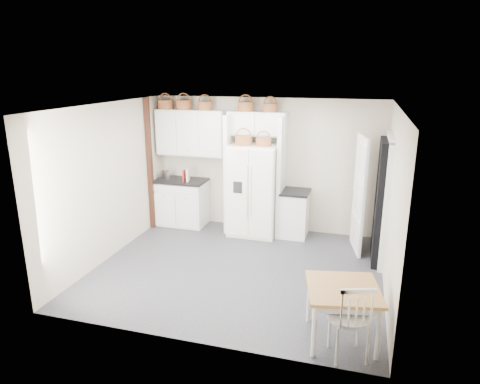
% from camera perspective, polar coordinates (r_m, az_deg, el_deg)
% --- Properties ---
extents(floor, '(4.50, 4.50, 0.00)m').
position_cam_1_polar(floor, '(7.04, -0.27, -10.20)').
color(floor, '#28282B').
rests_on(floor, ground).
extents(ceiling, '(4.50, 4.50, 0.00)m').
position_cam_1_polar(ceiling, '(6.33, -0.31, 11.38)').
color(ceiling, white).
rests_on(ceiling, wall_back).
extents(wall_back, '(4.50, 0.00, 4.50)m').
position_cam_1_polar(wall_back, '(8.45, 3.53, 3.64)').
color(wall_back, '#C2B09D').
rests_on(wall_back, floor).
extents(wall_left, '(0.00, 4.00, 4.00)m').
position_cam_1_polar(wall_left, '(7.50, -17.03, 1.33)').
color(wall_left, '#C2B09D').
rests_on(wall_left, floor).
extents(wall_right, '(0.00, 4.00, 4.00)m').
position_cam_1_polar(wall_right, '(6.34, 19.62, -1.56)').
color(wall_right, '#C2B09D').
rests_on(wall_right, floor).
extents(refrigerator, '(0.91, 0.73, 1.76)m').
position_cam_1_polar(refrigerator, '(8.21, 1.85, 0.27)').
color(refrigerator, white).
rests_on(refrigerator, floor).
extents(base_cab_left, '(0.98, 0.62, 0.91)m').
position_cam_1_polar(base_cab_left, '(8.91, -7.74, -1.44)').
color(base_cab_left, white).
rests_on(base_cab_left, floor).
extents(base_cab_right, '(0.49, 0.59, 0.86)m').
position_cam_1_polar(base_cab_right, '(8.29, 7.30, -2.97)').
color(base_cab_right, white).
rests_on(base_cab_right, floor).
extents(dining_table, '(0.97, 0.97, 0.69)m').
position_cam_1_polar(dining_table, '(5.38, 13.38, -15.49)').
color(dining_table, olive).
rests_on(dining_table, floor).
extents(windsor_chair, '(0.60, 0.57, 0.99)m').
position_cam_1_polar(windsor_chair, '(5.05, 14.42, -15.85)').
color(windsor_chair, white).
rests_on(windsor_chair, floor).
extents(counter_left, '(1.03, 0.66, 0.04)m').
position_cam_1_polar(counter_left, '(8.78, -7.85, 1.52)').
color(counter_left, black).
rests_on(counter_left, base_cab_left).
extents(counter_right, '(0.53, 0.62, 0.04)m').
position_cam_1_polar(counter_right, '(8.15, 7.42, 0.01)').
color(counter_right, black).
rests_on(counter_right, base_cab_right).
extents(toaster, '(0.23, 0.14, 0.16)m').
position_cam_1_polar(toaster, '(8.90, -9.90, 2.29)').
color(toaster, silver).
rests_on(toaster, counter_left).
extents(cookbook_red, '(0.05, 0.15, 0.22)m').
position_cam_1_polar(cookbook_red, '(8.63, -7.45, 2.19)').
color(cookbook_red, maroon).
rests_on(cookbook_red, counter_left).
extents(cookbook_cream, '(0.07, 0.17, 0.25)m').
position_cam_1_polar(cookbook_cream, '(8.60, -6.97, 2.25)').
color(cookbook_cream, beige).
rests_on(cookbook_cream, counter_left).
extents(basket_upper_a, '(0.30, 0.30, 0.17)m').
position_cam_1_polar(basket_upper_a, '(8.78, -9.90, 11.41)').
color(basket_upper_a, maroon).
rests_on(basket_upper_a, upper_cabinet).
extents(basket_upper_b, '(0.31, 0.31, 0.18)m').
position_cam_1_polar(basket_upper_b, '(8.62, -7.51, 11.45)').
color(basket_upper_b, maroon).
rests_on(basket_upper_b, upper_cabinet).
extents(basket_upper_c, '(0.29, 0.29, 0.17)m').
position_cam_1_polar(basket_upper_c, '(8.46, -4.69, 11.40)').
color(basket_upper_c, maroon).
rests_on(basket_upper_c, upper_cabinet).
extents(basket_bridge_a, '(0.31, 0.31, 0.17)m').
position_cam_1_polar(basket_bridge_a, '(8.20, 0.75, 11.33)').
color(basket_bridge_a, maroon).
rests_on(basket_bridge_a, bridge_cabinet).
extents(basket_bridge_b, '(0.28, 0.28, 0.16)m').
position_cam_1_polar(basket_bridge_b, '(8.09, 4.06, 11.17)').
color(basket_bridge_b, maroon).
rests_on(basket_bridge_b, bridge_cabinet).
extents(basket_fridge_a, '(0.32, 0.32, 0.17)m').
position_cam_1_polar(basket_fridge_a, '(7.95, 0.46, 6.88)').
color(basket_fridge_a, maroon).
rests_on(basket_fridge_a, refrigerator).
extents(basket_fridge_b, '(0.28, 0.28, 0.15)m').
position_cam_1_polar(basket_fridge_b, '(7.86, 3.16, 6.68)').
color(basket_fridge_b, maroon).
rests_on(basket_fridge_b, refrigerator).
extents(upper_cabinet, '(1.40, 0.34, 0.90)m').
position_cam_1_polar(upper_cabinet, '(8.63, -6.52, 7.88)').
color(upper_cabinet, white).
rests_on(upper_cabinet, wall_back).
extents(bridge_cabinet, '(1.12, 0.34, 0.45)m').
position_cam_1_polar(bridge_cabinet, '(8.18, 2.33, 9.11)').
color(bridge_cabinet, white).
rests_on(bridge_cabinet, wall_back).
extents(fridge_panel_left, '(0.08, 0.60, 2.30)m').
position_cam_1_polar(fridge_panel_left, '(8.37, -1.36, 2.48)').
color(fridge_panel_left, white).
rests_on(fridge_panel_left, floor).
extents(fridge_panel_right, '(0.08, 0.60, 2.30)m').
position_cam_1_polar(fridge_panel_right, '(8.13, 5.53, 2.00)').
color(fridge_panel_right, white).
rests_on(fridge_panel_right, floor).
extents(trim_post, '(0.09, 0.09, 2.60)m').
position_cam_1_polar(trim_post, '(8.60, -11.93, 3.54)').
color(trim_post, black).
rests_on(trim_post, floor).
extents(doorway_void, '(0.18, 0.85, 2.05)m').
position_cam_1_polar(doorway_void, '(7.37, 18.34, -1.26)').
color(doorway_void, black).
rests_on(doorway_void, floor).
extents(door_slab, '(0.21, 0.79, 2.05)m').
position_cam_1_polar(door_slab, '(7.68, 15.59, -0.33)').
color(door_slab, white).
rests_on(door_slab, floor).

